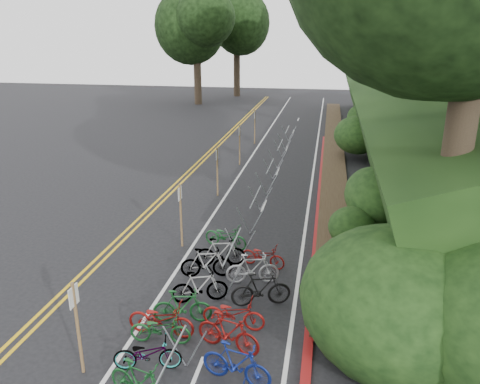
% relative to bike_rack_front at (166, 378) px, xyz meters
% --- Properties ---
extents(ground, '(120.00, 120.00, 0.00)m').
position_rel_bike_rack_front_xyz_m(ground, '(-2.77, 3.01, -0.82)').
color(ground, black).
rests_on(ground, ground).
extents(road_markings, '(7.47, 80.00, 0.01)m').
position_rel_bike_rack_front_xyz_m(road_markings, '(-2.13, 13.10, -0.82)').
color(road_markings, gold).
rests_on(road_markings, ground).
extents(red_curb, '(0.25, 28.00, 0.10)m').
position_rel_bike_rack_front_xyz_m(red_curb, '(2.93, 15.01, -0.77)').
color(red_curb, maroon).
rests_on(red_curb, ground).
extents(embankment, '(14.30, 48.14, 9.11)m').
position_rel_bike_rack_front_xyz_m(embankment, '(10.20, 22.04, 1.75)').
color(embankment, black).
rests_on(embankment, ground).
extents(bike_rack_front, '(1.12, 3.00, 1.11)m').
position_rel_bike_rack_front_xyz_m(bike_rack_front, '(0.00, 0.00, 0.00)').
color(bike_rack_front, gray).
rests_on(bike_rack_front, ground).
extents(bike_racks_rest, '(1.14, 23.00, 1.17)m').
position_rel_bike_rack_front_xyz_m(bike_racks_rest, '(0.23, 16.01, 0.03)').
color(bike_racks_rest, gray).
rests_on(bike_racks_rest, ground).
extents(signpost_near, '(0.08, 0.40, 2.46)m').
position_rel_bike_rack_front_xyz_m(signpost_near, '(-2.40, 0.74, 0.59)').
color(signpost_near, brown).
rests_on(signpost_near, ground).
extents(signposts_rest, '(0.08, 18.40, 2.50)m').
position_rel_bike_rack_front_xyz_m(signposts_rest, '(-2.17, 17.01, 0.61)').
color(signposts_rest, brown).
rests_on(signposts_rest, ground).
extents(bike_front, '(0.73, 1.90, 0.99)m').
position_rel_bike_rack_front_xyz_m(bike_front, '(-1.02, 2.51, -0.33)').
color(bike_front, maroon).
rests_on(bike_front, ground).
extents(bike_valet, '(3.30, 10.11, 1.10)m').
position_rel_bike_rack_front_xyz_m(bike_valet, '(0.23, 3.71, -0.33)').
color(bike_valet, '#144C1E').
rests_on(bike_valet, ground).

